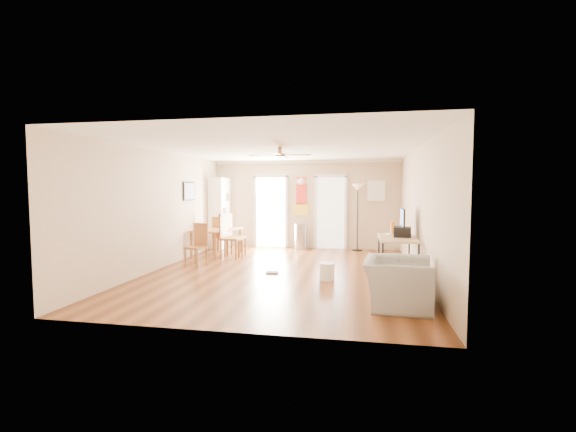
% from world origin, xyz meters
% --- Properties ---
extents(floor, '(7.00, 7.00, 0.00)m').
position_xyz_m(floor, '(0.00, 0.00, 0.00)').
color(floor, brown).
rests_on(floor, ground).
extents(ceiling, '(5.50, 7.00, 0.00)m').
position_xyz_m(ceiling, '(0.00, 0.00, 2.60)').
color(ceiling, silver).
rests_on(ceiling, floor).
extents(wall_back, '(5.50, 0.04, 2.60)m').
position_xyz_m(wall_back, '(0.00, 3.50, 1.30)').
color(wall_back, beige).
rests_on(wall_back, floor).
extents(wall_front, '(5.50, 0.04, 2.60)m').
position_xyz_m(wall_front, '(0.00, -3.50, 1.30)').
color(wall_front, beige).
rests_on(wall_front, floor).
extents(wall_left, '(0.04, 7.00, 2.60)m').
position_xyz_m(wall_left, '(-2.75, 0.00, 1.30)').
color(wall_left, beige).
rests_on(wall_left, floor).
extents(wall_right, '(0.04, 7.00, 2.60)m').
position_xyz_m(wall_right, '(2.75, 0.00, 1.30)').
color(wall_right, beige).
rests_on(wall_right, floor).
extents(crown_molding, '(5.50, 7.00, 0.08)m').
position_xyz_m(crown_molding, '(0.00, 0.00, 2.56)').
color(crown_molding, white).
rests_on(crown_molding, wall_back).
extents(kitchen_doorway, '(0.90, 0.10, 2.10)m').
position_xyz_m(kitchen_doorway, '(-1.05, 3.48, 1.05)').
color(kitchen_doorway, white).
rests_on(kitchen_doorway, wall_back).
extents(bathroom_doorway, '(0.80, 0.10, 2.10)m').
position_xyz_m(bathroom_doorway, '(0.75, 3.48, 1.05)').
color(bathroom_doorway, white).
rests_on(bathroom_doorway, wall_back).
extents(wall_decal, '(0.46, 0.03, 1.10)m').
position_xyz_m(wall_decal, '(-0.13, 3.48, 1.55)').
color(wall_decal, red).
rests_on(wall_decal, wall_back).
extents(ac_grille, '(0.50, 0.04, 0.60)m').
position_xyz_m(ac_grille, '(2.05, 3.47, 1.70)').
color(ac_grille, white).
rests_on(ac_grille, wall_back).
extents(framed_poster, '(0.04, 0.66, 0.48)m').
position_xyz_m(framed_poster, '(-2.73, 1.40, 1.70)').
color(framed_poster, black).
rests_on(framed_poster, wall_left).
extents(ceiling_fan, '(1.24, 1.24, 0.20)m').
position_xyz_m(ceiling_fan, '(0.00, -0.30, 2.43)').
color(ceiling_fan, '#593819').
rests_on(ceiling_fan, ceiling).
extents(bookshelf, '(0.44, 0.95, 2.09)m').
position_xyz_m(bookshelf, '(-2.52, 3.10, 1.04)').
color(bookshelf, white).
rests_on(bookshelf, floor).
extents(dining_table, '(1.11, 1.53, 0.70)m').
position_xyz_m(dining_table, '(-2.15, 1.81, 0.35)').
color(dining_table, '#AA6437').
rests_on(dining_table, floor).
extents(dining_chair_right_a, '(0.51, 0.51, 1.11)m').
position_xyz_m(dining_chair_right_a, '(-1.60, 1.68, 0.55)').
color(dining_chair_right_a, '#A35D34').
rests_on(dining_chair_right_a, floor).
extents(dining_chair_right_b, '(0.50, 0.50, 1.13)m').
position_xyz_m(dining_chair_right_b, '(-1.60, 1.40, 0.56)').
color(dining_chair_right_b, '#A67235').
rests_on(dining_chair_right_b, floor).
extents(dining_chair_near, '(0.49, 0.49, 0.96)m').
position_xyz_m(dining_chair_near, '(-2.07, 0.28, 0.48)').
color(dining_chair_near, '#A05C33').
rests_on(dining_chair_near, floor).
extents(dining_chair_far, '(0.51, 0.51, 0.99)m').
position_xyz_m(dining_chair_far, '(-2.26, 2.34, 0.49)').
color(dining_chair_far, olive).
rests_on(dining_chair_far, floor).
extents(trash_can, '(0.42, 0.42, 0.74)m').
position_xyz_m(trash_can, '(-0.11, 3.23, 0.37)').
color(trash_can, '#AEAEB0').
rests_on(trash_can, floor).
extents(torchiere_lamp, '(0.42, 0.42, 1.90)m').
position_xyz_m(torchiere_lamp, '(1.53, 3.20, 0.95)').
color(torchiere_lamp, black).
rests_on(torchiere_lamp, floor).
extents(computer_desk, '(0.73, 1.45, 0.78)m').
position_xyz_m(computer_desk, '(2.34, 0.13, 0.39)').
color(computer_desk, tan).
rests_on(computer_desk, floor).
extents(imac, '(0.29, 0.61, 0.57)m').
position_xyz_m(imac, '(2.47, 0.44, 1.07)').
color(imac, black).
rests_on(imac, computer_desk).
extents(keyboard, '(0.20, 0.37, 0.01)m').
position_xyz_m(keyboard, '(2.20, 0.62, 0.79)').
color(keyboard, white).
rests_on(keyboard, computer_desk).
extents(printer, '(0.38, 0.43, 0.20)m').
position_xyz_m(printer, '(2.45, 0.24, 0.88)').
color(printer, black).
rests_on(printer, computer_desk).
extents(orange_bottle, '(0.11, 0.11, 0.27)m').
position_xyz_m(orange_bottle, '(2.30, 0.80, 0.91)').
color(orange_bottle, '#D66213').
rests_on(orange_bottle, computer_desk).
extents(wastebasket_a, '(0.36, 0.36, 0.33)m').
position_xyz_m(wastebasket_a, '(0.97, -0.56, 0.17)').
color(wastebasket_a, white).
rests_on(wastebasket_a, floor).
extents(wastebasket_b, '(0.33, 0.33, 0.34)m').
position_xyz_m(wastebasket_b, '(2.25, -0.01, 0.17)').
color(wastebasket_b, white).
rests_on(wastebasket_b, floor).
extents(floor_cloth, '(0.27, 0.22, 0.04)m').
position_xyz_m(floor_cloth, '(-0.20, -0.16, 0.02)').
color(floor_cloth, '#979792').
rests_on(floor_cloth, floor).
extents(armchair, '(1.06, 1.19, 0.71)m').
position_xyz_m(armchair, '(2.15, -2.04, 0.36)').
color(armchair, gray).
rests_on(armchair, floor).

